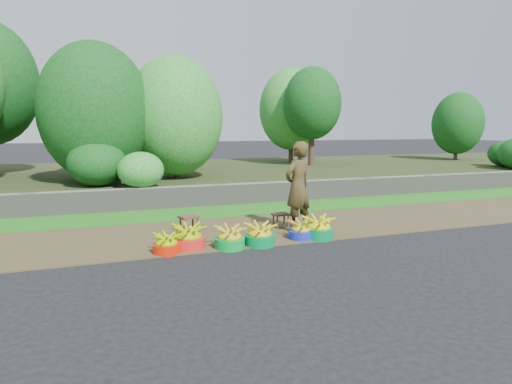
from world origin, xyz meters
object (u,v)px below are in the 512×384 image
object	(u,v)px
basin_a	(167,245)
basin_b	(188,238)
basin_d	(260,235)
stool_left	(189,219)
basin_f	(318,229)
stool_right	(281,216)
basin_e	(301,231)
basin_c	(230,239)
vendor_woman	(298,186)

from	to	relation	value
basin_a	basin_b	world-z (taller)	basin_b
basin_d	stool_left	size ratio (longest dim) A/B	1.25
basin_b	basin_f	distance (m)	2.35
stool_left	stool_right	distance (m)	1.83
basin_d	basin_e	world-z (taller)	basin_d
basin_a	basin_d	bearing A→B (deg)	-1.63
basin_a	basin_f	distance (m)	2.73
basin_c	vendor_woman	world-z (taller)	vendor_woman
basin_c	basin_f	xyz separation A→B (m)	(1.70, 0.08, 0.01)
stool_left	stool_right	world-z (taller)	stool_left
basin_b	basin_d	distance (m)	1.21
stool_left	stool_right	bearing A→B (deg)	-7.93
basin_a	basin_e	xyz separation A→B (m)	(2.42, 0.08, 0.01)
basin_c	stool_left	bearing A→B (deg)	107.91
basin_b	stool_right	world-z (taller)	basin_b
basin_a	basin_c	xyz separation A→B (m)	(1.03, -0.05, 0.02)
basin_e	stool_left	xyz separation A→B (m)	(-1.81, 1.19, 0.11)
basin_e	basin_f	distance (m)	0.32
basin_a	basin_f	bearing A→B (deg)	0.59
basin_b	basin_f	size ratio (longest dim) A/B	1.01
basin_b	stool_right	size ratio (longest dim) A/B	1.62
basin_e	basin_f	world-z (taller)	basin_f
basin_c	stool_left	size ratio (longest dim) A/B	1.22
basin_f	stool_right	xyz separation A→B (m)	(-0.32, 0.99, 0.06)
basin_b	basin_c	xyz separation A→B (m)	(0.65, -0.20, -0.02)
basin_b	vendor_woman	world-z (taller)	vendor_woman
basin_d	vendor_woman	bearing A→B (deg)	33.93
stool_left	vendor_woman	size ratio (longest dim) A/B	0.24
vendor_woman	basin_d	bearing A→B (deg)	10.82
basin_e	stool_left	distance (m)	2.17
basin_b	stool_left	xyz separation A→B (m)	(0.22, 1.13, 0.08)
basin_c	stool_right	size ratio (longest dim) A/B	1.47
vendor_woman	basin_f	bearing A→B (deg)	77.82
basin_a	stool_left	distance (m)	1.41
stool_left	basin_e	bearing A→B (deg)	-33.25
basin_d	vendor_woman	xyz separation A→B (m)	(1.04, 0.70, 0.71)
basin_b	basin_c	world-z (taller)	basin_b
stool_left	basin_c	bearing A→B (deg)	-72.09
basin_b	stool_right	distance (m)	2.22
basin_b	basin_d	xyz separation A→B (m)	(1.19, -0.19, -0.01)
basin_a	basin_d	xyz separation A→B (m)	(1.57, -0.04, 0.02)
basin_c	basin_d	world-z (taller)	basin_d
basin_c	basin_f	world-z (taller)	basin_f
basin_f	stool_left	distance (m)	2.46
vendor_woman	basin_c	bearing A→B (deg)	1.06
basin_d	stool_right	xyz separation A→B (m)	(0.84, 1.06, 0.07)
stool_left	basin_d	bearing A→B (deg)	-53.71
basin_c	vendor_woman	xyz separation A→B (m)	(1.58, 0.71, 0.71)
basin_a	basin_d	distance (m)	1.57
basin_c	basin_d	distance (m)	0.54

